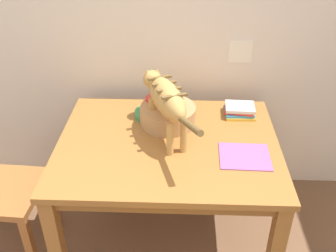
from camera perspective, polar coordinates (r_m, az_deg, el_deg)
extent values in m
cube|color=silver|center=(2.44, -1.49, 16.58)|extent=(4.58, 0.10, 2.50)
cube|color=white|center=(2.49, 10.52, 10.61)|extent=(0.15, 0.01, 0.15)
cube|color=#A0672F|center=(2.10, 0.00, -2.70)|extent=(1.18, 0.94, 0.03)
cube|color=#935E2C|center=(2.13, 0.00, -3.86)|extent=(1.10, 0.86, 0.07)
cube|color=#A0672F|center=(2.13, -15.89, -16.86)|extent=(0.07, 0.07, 0.69)
cube|color=#A0672F|center=(2.72, -11.17, -3.58)|extent=(0.07, 0.07, 0.69)
cube|color=#A0672F|center=(2.69, 11.98, -4.09)|extent=(0.07, 0.07, 0.69)
ellipsoid|color=tan|center=(2.00, -0.14, 4.09)|extent=(0.28, 0.44, 0.16)
cube|color=brown|center=(1.88, 0.94, 4.39)|extent=(0.13, 0.07, 0.01)
cube|color=brown|center=(1.95, 0.17, 5.34)|extent=(0.13, 0.07, 0.01)
cube|color=brown|center=(2.01, -0.56, 6.23)|extent=(0.13, 0.07, 0.01)
cube|color=brown|center=(2.07, -1.24, 7.07)|extent=(0.13, 0.07, 0.01)
cylinder|color=tan|center=(2.19, -2.35, 2.03)|extent=(0.04, 0.04, 0.17)
cylinder|color=tan|center=(2.21, -0.53, 2.36)|extent=(0.04, 0.04, 0.17)
cylinder|color=tan|center=(1.95, 0.30, -2.04)|extent=(0.04, 0.04, 0.17)
cylinder|color=tan|center=(1.98, 2.31, -1.62)|extent=(0.04, 0.04, 0.17)
sphere|color=tan|center=(2.21, -2.32, 6.85)|extent=(0.10, 0.10, 0.10)
cone|color=tan|center=(2.18, -3.05, 7.77)|extent=(0.04, 0.04, 0.04)
cone|color=tan|center=(2.20, -1.64, 7.98)|extent=(0.04, 0.04, 0.04)
cylinder|color=brown|center=(1.74, 3.32, 0.03)|extent=(0.11, 0.22, 0.08)
cylinder|color=#388E4F|center=(2.31, -2.20, 1.84)|extent=(0.22, 0.22, 0.03)
cylinder|color=#D8373A|center=(2.28, -2.23, 3.18)|extent=(0.09, 0.09, 0.09)
torus|color=#D8373A|center=(2.28, -0.84, 3.26)|extent=(0.06, 0.01, 0.06)
cube|color=#9B589E|center=(2.02, 11.14, -4.38)|extent=(0.26, 0.23, 0.01)
cube|color=gold|center=(2.36, 10.42, 1.68)|extent=(0.17, 0.14, 0.02)
cube|color=#368CBE|center=(2.36, 10.32, 2.08)|extent=(0.17, 0.14, 0.01)
cube|color=red|center=(2.35, 10.35, 2.46)|extent=(0.18, 0.15, 0.01)
cube|color=silver|center=(2.34, 10.48, 2.75)|extent=(0.18, 0.14, 0.02)
cylinder|color=tan|center=(2.22, -0.04, 1.61)|extent=(0.32, 0.32, 0.11)
cylinder|color=brown|center=(2.22, -0.04, 1.72)|extent=(0.26, 0.26, 0.09)
cube|color=#A46431|center=(2.43, -22.93, -8.72)|extent=(0.44, 0.44, 0.04)
cube|color=#A46431|center=(2.62, -16.45, -10.19)|extent=(0.04, 0.04, 0.40)
cube|color=#A46431|center=(2.38, -19.56, -16.18)|extent=(0.04, 0.04, 0.40)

